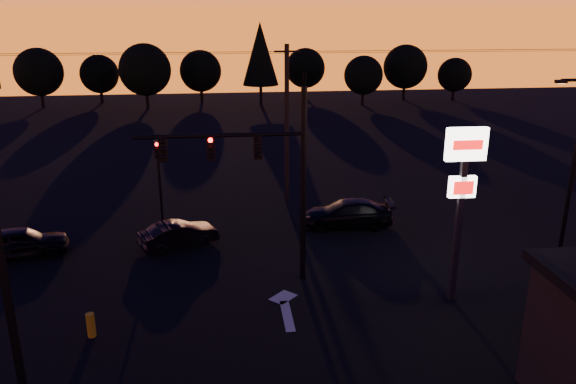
% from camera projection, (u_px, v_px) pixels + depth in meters
% --- Properties ---
extents(ground, '(120.00, 120.00, 0.00)m').
position_uv_depth(ground, '(277.00, 331.00, 19.71)').
color(ground, black).
rests_on(ground, ground).
extents(lane_arrow, '(1.20, 3.10, 0.01)m').
position_uv_depth(lane_arrow, '(285.00, 307.00, 21.34)').
color(lane_arrow, beige).
rests_on(lane_arrow, ground).
extents(traffic_signal_mast, '(6.79, 0.52, 8.58)m').
position_uv_depth(traffic_signal_mast, '(263.00, 166.00, 21.94)').
color(traffic_signal_mast, black).
rests_on(traffic_signal_mast, ground).
extents(secondary_signal, '(0.30, 0.31, 4.35)m').
position_uv_depth(secondary_signal, '(159.00, 169.00, 29.11)').
color(secondary_signal, black).
rests_on(secondary_signal, ground).
extents(pylon_sign, '(1.50, 0.28, 6.80)m').
position_uv_depth(pylon_sign, '(463.00, 179.00, 20.39)').
color(pylon_sign, black).
rests_on(pylon_sign, ground).
extents(streetlight, '(1.55, 0.35, 8.00)m').
position_uv_depth(streetlight, '(573.00, 159.00, 25.09)').
color(streetlight, black).
rests_on(streetlight, ground).
extents(utility_pole_1, '(1.40, 0.26, 9.00)m').
position_uv_depth(utility_pole_1, '(287.00, 124.00, 31.73)').
color(utility_pole_1, black).
rests_on(utility_pole_1, ground).
extents(power_wires, '(36.00, 1.22, 0.07)m').
position_uv_depth(power_wires, '(287.00, 52.00, 30.50)').
color(power_wires, black).
rests_on(power_wires, ground).
extents(bollard, '(0.29, 0.29, 0.87)m').
position_uv_depth(bollard, '(91.00, 325.00, 19.29)').
color(bollard, '#AB8C0E').
rests_on(bollard, ground).
extents(tree_0, '(5.36, 5.36, 6.74)m').
position_uv_depth(tree_0, '(39.00, 72.00, 63.20)').
color(tree_0, black).
rests_on(tree_0, ground).
extents(tree_1, '(4.54, 4.54, 5.71)m').
position_uv_depth(tree_1, '(99.00, 74.00, 66.90)').
color(tree_1, black).
rests_on(tree_1, ground).
extents(tree_2, '(5.77, 5.78, 7.26)m').
position_uv_depth(tree_2, '(145.00, 70.00, 62.56)').
color(tree_2, black).
rests_on(tree_2, ground).
extents(tree_3, '(4.95, 4.95, 6.22)m').
position_uv_depth(tree_3, '(201.00, 71.00, 67.20)').
color(tree_3, black).
rests_on(tree_3, ground).
extents(tree_4, '(4.18, 4.18, 9.50)m').
position_uv_depth(tree_4, '(260.00, 54.00, 64.47)').
color(tree_4, black).
rests_on(tree_4, ground).
extents(tree_5, '(4.95, 4.95, 6.22)m').
position_uv_depth(tree_5, '(305.00, 68.00, 70.54)').
color(tree_5, black).
rests_on(tree_5, ground).
extents(tree_6, '(4.54, 4.54, 5.71)m').
position_uv_depth(tree_6, '(363.00, 75.00, 65.64)').
color(tree_6, black).
rests_on(tree_6, ground).
extents(tree_7, '(5.36, 5.36, 6.74)m').
position_uv_depth(tree_7, '(405.00, 67.00, 68.95)').
color(tree_7, black).
rests_on(tree_7, ground).
extents(tree_8, '(4.12, 4.12, 5.19)m').
position_uv_depth(tree_8, '(455.00, 75.00, 68.97)').
color(tree_8, black).
rests_on(tree_8, ground).
extents(car_left, '(4.37, 2.55, 1.40)m').
position_uv_depth(car_left, '(21.00, 242.00, 25.48)').
color(car_left, black).
rests_on(car_left, ground).
extents(car_mid, '(3.90, 2.73, 1.22)m').
position_uv_depth(car_mid, '(179.00, 234.00, 26.63)').
color(car_mid, black).
rests_on(car_mid, ground).
extents(car_right, '(4.91, 2.29, 1.38)m').
position_uv_depth(car_right, '(347.00, 213.00, 29.09)').
color(car_right, black).
rests_on(car_right, ground).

